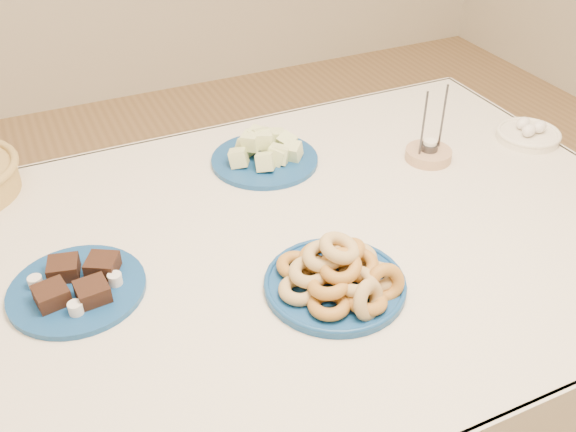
% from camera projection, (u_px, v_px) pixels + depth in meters
% --- Properties ---
extents(dining_table, '(1.71, 1.11, 0.75)m').
position_uv_depth(dining_table, '(278.00, 280.00, 1.41)').
color(dining_table, brown).
rests_on(dining_table, ground).
extents(donut_platter, '(0.35, 0.35, 0.13)m').
position_uv_depth(donut_platter, '(338.00, 276.00, 1.21)').
color(donut_platter, navy).
rests_on(donut_platter, dining_table).
extents(melon_plate, '(0.27, 0.27, 0.09)m').
position_uv_depth(melon_plate, '(265.00, 153.00, 1.61)').
color(melon_plate, navy).
rests_on(melon_plate, dining_table).
extents(brownie_plate, '(0.30, 0.30, 0.05)m').
position_uv_depth(brownie_plate, '(77.00, 286.00, 1.22)').
color(brownie_plate, navy).
rests_on(brownie_plate, dining_table).
extents(candle_holder, '(0.14, 0.14, 0.20)m').
position_uv_depth(candle_holder, '(429.00, 153.00, 1.62)').
color(candle_holder, tan).
rests_on(candle_holder, dining_table).
extents(egg_bowl, '(0.21, 0.21, 0.06)m').
position_uv_depth(egg_bowl, '(528.00, 134.00, 1.71)').
color(egg_bowl, white).
rests_on(egg_bowl, dining_table).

